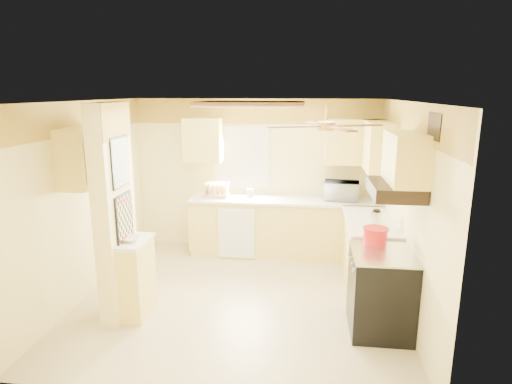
# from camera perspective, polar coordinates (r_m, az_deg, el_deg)

# --- Properties ---
(floor) EXTENTS (4.00, 4.00, 0.00)m
(floor) POSITION_cam_1_polar(r_m,az_deg,el_deg) (5.73, -2.21, -13.90)
(floor) COLOR #C4B287
(floor) RESTS_ON ground
(ceiling) EXTENTS (4.00, 4.00, 0.00)m
(ceiling) POSITION_cam_1_polar(r_m,az_deg,el_deg) (5.09, -2.47, 11.98)
(ceiling) COLOR white
(ceiling) RESTS_ON wall_back
(wall_back) EXTENTS (4.00, 0.00, 4.00)m
(wall_back) POSITION_cam_1_polar(r_m,az_deg,el_deg) (7.11, 0.08, 2.22)
(wall_back) COLOR #F3E194
(wall_back) RESTS_ON floor
(wall_front) EXTENTS (4.00, 0.00, 4.00)m
(wall_front) POSITION_cam_1_polar(r_m,az_deg,el_deg) (3.51, -7.30, -9.74)
(wall_front) COLOR #F3E194
(wall_front) RESTS_ON floor
(wall_left) EXTENTS (0.00, 3.80, 3.80)m
(wall_left) POSITION_cam_1_polar(r_m,az_deg,el_deg) (5.92, -21.82, -1.01)
(wall_left) COLOR #F3E194
(wall_left) RESTS_ON floor
(wall_right) EXTENTS (0.00, 3.80, 3.80)m
(wall_right) POSITION_cam_1_polar(r_m,az_deg,el_deg) (5.34, 19.38, -2.29)
(wall_right) COLOR #F3E194
(wall_right) RESTS_ON floor
(wallpaper_border) EXTENTS (4.00, 0.02, 0.40)m
(wallpaper_border) POSITION_cam_1_polar(r_m,az_deg,el_deg) (6.96, 0.07, 10.70)
(wallpaper_border) COLOR yellow
(wallpaper_border) RESTS_ON wall_back
(partition_column) EXTENTS (0.20, 0.70, 2.50)m
(partition_column) POSITION_cam_1_polar(r_m,az_deg,el_deg) (5.16, -18.33, -2.76)
(partition_column) COLOR #F3E194
(partition_column) RESTS_ON floor
(partition_ledge) EXTENTS (0.25, 0.55, 0.90)m
(partition_ledge) POSITION_cam_1_polar(r_m,az_deg,el_deg) (5.34, -15.52, -11.15)
(partition_ledge) COLOR #D7C75A
(partition_ledge) RESTS_ON floor
(ledge_top) EXTENTS (0.28, 0.58, 0.04)m
(ledge_top) POSITION_cam_1_polar(r_m,az_deg,el_deg) (5.17, -15.84, -6.39)
(ledge_top) COLOR white
(ledge_top) RESTS_ON partition_ledge
(lower_cabinets_back) EXTENTS (3.00, 0.60, 0.90)m
(lower_cabinets_back) POSITION_cam_1_polar(r_m,az_deg,el_deg) (6.98, 3.89, -4.81)
(lower_cabinets_back) COLOR #D7C75A
(lower_cabinets_back) RESTS_ON floor
(lower_cabinets_right) EXTENTS (0.60, 1.40, 0.90)m
(lower_cabinets_right) POSITION_cam_1_polar(r_m,az_deg,el_deg) (6.09, 14.83, -7.99)
(lower_cabinets_right) COLOR #D7C75A
(lower_cabinets_right) RESTS_ON floor
(countertop_back) EXTENTS (3.04, 0.64, 0.04)m
(countertop_back) POSITION_cam_1_polar(r_m,az_deg,el_deg) (6.84, 3.94, -1.09)
(countertop_back) COLOR white
(countertop_back) RESTS_ON lower_cabinets_back
(countertop_right) EXTENTS (0.64, 1.44, 0.04)m
(countertop_right) POSITION_cam_1_polar(r_m,az_deg,el_deg) (5.94, 15.00, -3.76)
(countertop_right) COLOR white
(countertop_right) RESTS_ON lower_cabinets_right
(dishwasher_panel) EXTENTS (0.58, 0.02, 0.80)m
(dishwasher_panel) POSITION_cam_1_polar(r_m,az_deg,el_deg) (6.77, -2.64, -5.56)
(dishwasher_panel) COLOR white
(dishwasher_panel) RESTS_ON lower_cabinets_back
(window) EXTENTS (0.92, 0.02, 1.02)m
(window) POSITION_cam_1_polar(r_m,az_deg,el_deg) (7.08, -1.95, 4.63)
(window) COLOR white
(window) RESTS_ON wall_back
(upper_cab_back_left) EXTENTS (0.60, 0.35, 0.70)m
(upper_cab_back_left) POSITION_cam_1_polar(r_m,az_deg,el_deg) (7.00, -7.07, 6.92)
(upper_cab_back_left) COLOR #D7C75A
(upper_cab_back_left) RESTS_ON wall_back
(upper_cab_back_right) EXTENTS (0.90, 0.35, 0.70)m
(upper_cab_back_right) POSITION_cam_1_polar(r_m,az_deg,el_deg) (6.83, 13.01, 6.53)
(upper_cab_back_right) COLOR #D7C75A
(upper_cab_back_right) RESTS_ON wall_back
(upper_cab_right) EXTENTS (0.35, 1.00, 0.70)m
(upper_cab_right) POSITION_cam_1_polar(r_m,az_deg,el_deg) (6.40, 15.91, 5.92)
(upper_cab_right) COLOR #D7C75A
(upper_cab_right) RESTS_ON wall_right
(upper_cab_left_wall) EXTENTS (0.35, 0.75, 0.70)m
(upper_cab_left_wall) POSITION_cam_1_polar(r_m,az_deg,el_deg) (5.51, -21.98, 4.34)
(upper_cab_left_wall) COLOR #D7C75A
(upper_cab_left_wall) RESTS_ON wall_left
(upper_cab_over_stove) EXTENTS (0.35, 0.76, 0.52)m
(upper_cab_over_stove) POSITION_cam_1_polar(r_m,az_deg,el_deg) (4.64, 19.36, 4.28)
(upper_cab_over_stove) COLOR #D7C75A
(upper_cab_over_stove) RESTS_ON wall_right
(stove) EXTENTS (0.68, 0.77, 0.92)m
(stove) POSITION_cam_1_polar(r_m,az_deg,el_deg) (5.04, 16.27, -12.59)
(stove) COLOR black
(stove) RESTS_ON floor
(range_hood) EXTENTS (0.50, 0.76, 0.14)m
(range_hood) POSITION_cam_1_polar(r_m,az_deg,el_deg) (4.68, 18.03, 0.34)
(range_hood) COLOR black
(range_hood) RESTS_ON upper_cab_over_stove
(poster_menu) EXTENTS (0.02, 0.42, 0.57)m
(poster_menu) POSITION_cam_1_polar(r_m,az_deg,el_deg) (4.98, -17.67, 3.83)
(poster_menu) COLOR black
(poster_menu) RESTS_ON partition_column
(poster_nashville) EXTENTS (0.02, 0.42, 0.57)m
(poster_nashville) POSITION_cam_1_polar(r_m,az_deg,el_deg) (5.12, -17.16, -3.36)
(poster_nashville) COLOR black
(poster_nashville) RESTS_ON partition_column
(ceiling_light_panel) EXTENTS (1.35, 0.95, 0.06)m
(ceiling_light_panel) POSITION_cam_1_polar(r_m,az_deg,el_deg) (5.57, -0.59, 11.65)
(ceiling_light_panel) COLOR brown
(ceiling_light_panel) RESTS_ON ceiling
(ceiling_fan) EXTENTS (1.15, 1.15, 0.26)m
(ceiling_fan) POSITION_cam_1_polar(r_m,az_deg,el_deg) (4.34, 9.33, 8.76)
(ceiling_fan) COLOR gold
(ceiling_fan) RESTS_ON ceiling
(vent_grate) EXTENTS (0.02, 0.40, 0.25)m
(vent_grate) POSITION_cam_1_polar(r_m,az_deg,el_deg) (4.30, 22.73, 8.06)
(vent_grate) COLOR black
(vent_grate) RESTS_ON wall_right
(microwave) EXTENTS (0.57, 0.42, 0.30)m
(microwave) POSITION_cam_1_polar(r_m,az_deg,el_deg) (6.86, 11.35, 0.16)
(microwave) COLOR white
(microwave) RESTS_ON countertop_back
(bowl) EXTENTS (0.23, 0.23, 0.05)m
(bowl) POSITION_cam_1_polar(r_m,az_deg,el_deg) (5.13, -16.41, -6.04)
(bowl) COLOR white
(bowl) RESTS_ON ledge_top
(dutch_oven) EXTENTS (0.29, 0.29, 0.19)m
(dutch_oven) POSITION_cam_1_polar(r_m,az_deg,el_deg) (5.08, 15.63, -5.64)
(dutch_oven) COLOR red
(dutch_oven) RESTS_ON stove
(kettle) EXTENTS (0.14, 0.14, 0.21)m
(kettle) POSITION_cam_1_polar(r_m,az_deg,el_deg) (5.68, 15.71, -3.35)
(kettle) COLOR silver
(kettle) RESTS_ON countertop_right
(dish_rack) EXTENTS (0.42, 0.33, 0.23)m
(dish_rack) POSITION_cam_1_polar(r_m,az_deg,el_deg) (6.99, -5.28, 0.07)
(dish_rack) COLOR #DCB47F
(dish_rack) RESTS_ON countertop_back
(utensil_crock) EXTENTS (0.10, 0.10, 0.20)m
(utensil_crock) POSITION_cam_1_polar(r_m,az_deg,el_deg) (6.93, -0.78, -0.12)
(utensil_crock) COLOR white
(utensil_crock) RESTS_ON countertop_back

